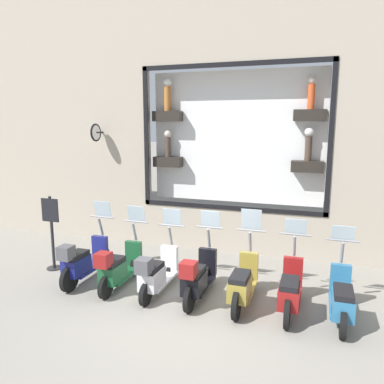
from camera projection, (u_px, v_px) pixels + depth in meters
name	position (u px, v px, depth m)	size (l,w,h in m)	color
ground_plane	(188.00, 310.00, 6.97)	(120.00, 120.00, 0.00)	gray
building_facade	(235.00, 50.00, 9.38)	(1.17, 36.00, 10.32)	#ADA08E
scooter_teal_0	(342.00, 299.00, 6.52)	(1.79, 0.61, 1.52)	black
scooter_red_1	(290.00, 290.00, 6.80)	(1.81, 0.61, 1.59)	black
scooter_olive_2	(243.00, 283.00, 7.08)	(1.81, 0.60, 1.72)	black
scooter_black_3	(198.00, 277.00, 7.29)	(1.80, 0.61, 1.62)	black
scooter_white_4	(156.00, 273.00, 7.56)	(1.79, 0.60, 1.60)	black
scooter_green_5	(118.00, 267.00, 7.84)	(1.79, 0.61, 1.60)	black
scooter_navy_6	(83.00, 261.00, 8.13)	(1.81, 0.61, 1.65)	black
shop_sign_post	(52.00, 230.00, 8.81)	(0.36, 0.45, 1.77)	#232326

